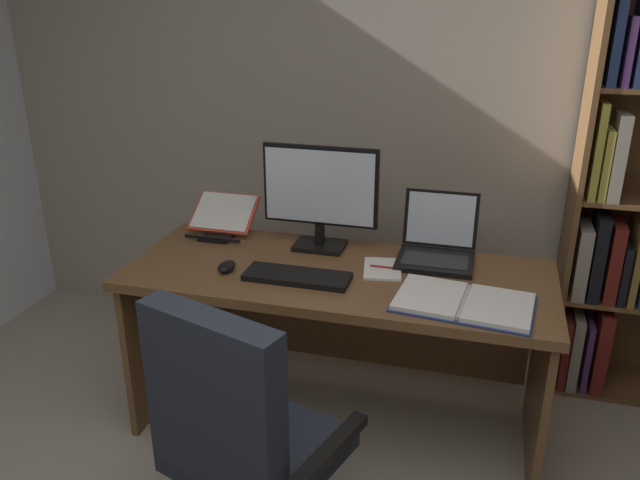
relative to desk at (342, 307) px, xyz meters
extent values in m
cube|color=#A89E8E|center=(0.14, 0.82, 0.87)|extent=(5.04, 0.12, 2.85)
cube|color=brown|center=(0.00, -0.08, 0.19)|extent=(1.73, 0.70, 0.04)
cube|color=brown|center=(-0.83, -0.08, -0.19)|extent=(0.03, 0.64, 0.72)
cube|color=brown|center=(0.83, -0.08, -0.19)|extent=(0.03, 0.64, 0.72)
cube|color=brown|center=(0.00, 0.25, -0.16)|extent=(1.61, 0.03, 0.50)
cube|color=brown|center=(0.94, 0.57, 0.42)|extent=(0.02, 0.34, 1.94)
cube|color=maroon|center=(0.99, 0.53, -0.35)|extent=(0.03, 0.24, 0.36)
cube|color=gray|center=(1.04, 0.53, -0.34)|extent=(0.05, 0.23, 0.37)
cube|color=#512D66|center=(1.09, 0.54, -0.35)|extent=(0.03, 0.26, 0.35)
cube|color=maroon|center=(1.15, 0.53, -0.32)|extent=(0.06, 0.25, 0.41)
cube|color=gray|center=(1.00, 0.52, 0.12)|extent=(0.06, 0.21, 0.34)
cube|color=black|center=(1.06, 0.52, 0.15)|extent=(0.05, 0.22, 0.40)
cube|color=maroon|center=(1.13, 0.51, 0.14)|extent=(0.05, 0.20, 0.37)
cube|color=black|center=(1.18, 0.52, 0.09)|extent=(0.03, 0.22, 0.28)
cube|color=olive|center=(1.22, 0.54, 0.13)|extent=(0.03, 0.26, 0.36)
cube|color=gold|center=(0.99, 0.52, 0.64)|extent=(0.03, 0.21, 0.41)
cube|color=gold|center=(1.03, 0.52, 0.58)|extent=(0.03, 0.21, 0.31)
cube|color=gray|center=(1.07, 0.51, 0.61)|extent=(0.05, 0.20, 0.37)
cube|color=navy|center=(0.99, 0.54, 1.09)|extent=(0.04, 0.25, 0.37)
cube|color=#512D66|center=(1.04, 0.54, 1.04)|extent=(0.03, 0.25, 0.27)
cube|color=navy|center=(1.09, 0.54, 1.09)|extent=(0.04, 0.25, 0.36)
cube|color=#232833|center=(-0.10, -0.76, -0.17)|extent=(0.62, 0.61, 0.07)
cube|color=#232833|center=(-0.16, -0.95, 0.15)|extent=(0.48, 0.24, 0.56)
cube|color=black|center=(-0.37, -0.67, -0.04)|extent=(0.17, 0.38, 0.04)
cube|color=black|center=(0.17, -0.85, -0.04)|extent=(0.17, 0.38, 0.04)
cube|color=black|center=(-0.14, 0.14, 0.22)|extent=(0.22, 0.16, 0.02)
cylinder|color=black|center=(-0.14, 0.14, 0.27)|extent=(0.04, 0.04, 0.09)
cube|color=black|center=(-0.14, 0.15, 0.49)|extent=(0.51, 0.02, 0.35)
cube|color=silver|center=(-0.14, 0.13, 0.49)|extent=(0.48, 0.00, 0.32)
cube|color=black|center=(0.37, 0.10, 0.22)|extent=(0.32, 0.26, 0.02)
cube|color=#2D2D30|center=(0.37, 0.08, 0.23)|extent=(0.27, 0.14, 0.00)
cube|color=black|center=(0.37, 0.26, 0.35)|extent=(0.32, 0.06, 0.24)
cube|color=silver|center=(0.37, 0.25, 0.35)|extent=(0.28, 0.05, 0.22)
cube|color=black|center=(-0.14, -0.20, 0.22)|extent=(0.42, 0.15, 0.02)
ellipsoid|color=black|center=(-0.44, -0.20, 0.23)|extent=(0.06, 0.10, 0.04)
cube|color=black|center=(-0.62, 0.12, 0.21)|extent=(0.14, 0.12, 0.01)
cube|color=black|center=(-0.62, 0.08, 0.22)|extent=(0.27, 0.01, 0.01)
cube|color=#DB422D|center=(-0.62, 0.22, 0.30)|extent=(0.30, 0.20, 0.13)
cube|color=white|center=(-0.62, 0.22, 0.31)|extent=(0.27, 0.18, 0.12)
cube|color=navy|center=(0.39, -0.23, 0.21)|extent=(0.28, 0.33, 0.01)
cube|color=navy|center=(0.64, -0.26, 0.21)|extent=(0.28, 0.33, 0.01)
cube|color=white|center=(0.39, -0.23, 0.22)|extent=(0.26, 0.31, 0.02)
cube|color=white|center=(0.64, -0.26, 0.22)|extent=(0.26, 0.31, 0.02)
cylinder|color=#B7B7BC|center=(0.51, -0.25, 0.22)|extent=(0.05, 0.28, 0.02)
cube|color=white|center=(0.17, -0.02, 0.21)|extent=(0.18, 0.23, 0.01)
cylinder|color=maroon|center=(0.19, -0.02, 0.22)|extent=(0.14, 0.01, 0.01)
camera|label=1|loc=(0.55, -2.37, 1.29)|focal=35.69mm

